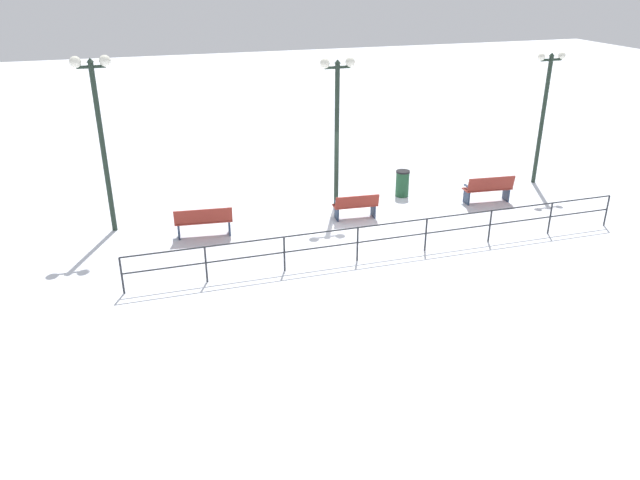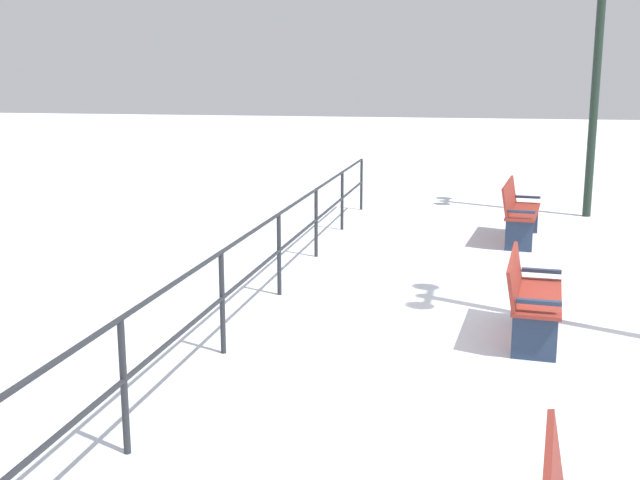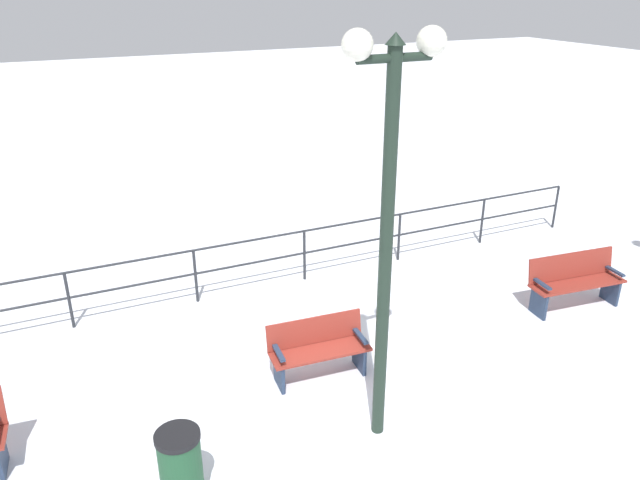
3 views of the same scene
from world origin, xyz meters
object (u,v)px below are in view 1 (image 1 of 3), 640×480
at_px(bench_nearest, 488,189).
at_px(bench_third, 204,221).
at_px(lamppost_near, 545,102).
at_px(lamppost_middle, 337,108).
at_px(trash_bin, 402,183).
at_px(bench_second, 356,206).
at_px(lamppost_far, 98,116).

bearing_deg(bench_nearest, bench_third, 95.15).
xyz_separation_m(lamppost_near, lamppost_middle, (-0.00, 7.70, 0.29)).
relative_size(bench_third, trash_bin, 1.88).
height_order(bench_second, lamppost_middle, lamppost_middle).
height_order(lamppost_middle, trash_bin, lamppost_middle).
bearing_deg(bench_nearest, bench_second, 95.40).
bearing_deg(lamppost_near, bench_third, 96.19).
relative_size(bench_second, bench_third, 0.83).
bearing_deg(bench_second, lamppost_far, 83.90).
height_order(bench_nearest, bench_second, bench_nearest).
relative_size(bench_second, trash_bin, 1.57).
distance_m(lamppost_middle, trash_bin, 3.70).
relative_size(bench_nearest, lamppost_near, 0.36).
bearing_deg(bench_nearest, lamppost_near, -58.61).
bearing_deg(lamppost_middle, bench_nearest, -105.38).
height_order(bench_third, lamppost_near, lamppost_near).
relative_size(lamppost_near, trash_bin, 5.06).
height_order(bench_second, lamppost_near, lamppost_near).
relative_size(bench_second, lamppost_far, 0.28).
bearing_deg(bench_nearest, lamppost_far, 88.88).
bearing_deg(lamppost_far, lamppost_middle, -90.00).
bearing_deg(bench_third, trash_bin, -72.30).
bearing_deg(lamppost_near, bench_second, 100.28).
height_order(bench_nearest, lamppost_near, lamppost_near).
bearing_deg(bench_second, lamppost_near, -75.21).
bearing_deg(bench_third, bench_second, -84.31).
xyz_separation_m(bench_second, lamppost_far, (1.36, 7.28, 3.04)).
xyz_separation_m(lamppost_far, trash_bin, (0.11, -9.55, -3.02)).
xyz_separation_m(bench_nearest, trash_bin, (1.47, 2.48, -0.04)).
distance_m(bench_third, lamppost_far, 4.13).
distance_m(bench_second, lamppost_middle, 3.11).
bearing_deg(bench_third, lamppost_middle, -67.66).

